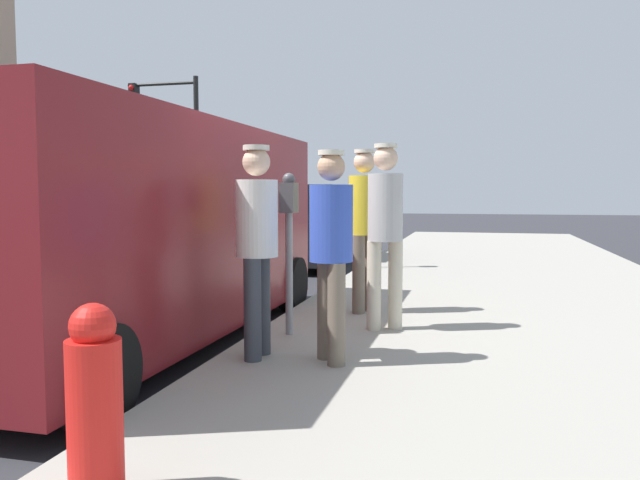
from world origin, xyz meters
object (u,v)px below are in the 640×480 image
Objects in this scene: fire_hydrant at (95,403)px; pedestrian_in_blue at (331,242)px; parked_van at (137,227)px; pedestrian_in_white at (257,237)px; pedestrian_in_yellow at (364,219)px; parked_sedan_ahead at (307,228)px; traffic_light_corner at (172,130)px; parking_meter_near at (289,225)px; pedestrian_in_gray at (385,223)px; parking_meter_far at (379,210)px.

pedestrian_in_blue is at bearing 78.06° from fire_hydrant.
parked_van is at bearing 117.40° from fire_hydrant.
pedestrian_in_white is 0.33× the size of parked_van.
pedestrian_in_white is (-0.61, -0.01, 0.03)m from pedestrian_in_blue.
parked_sedan_ahead is at bearing 111.29° from pedestrian_in_yellow.
parked_van is at bearing -144.57° from pedestrian_in_yellow.
parked_sedan_ahead is at bearing 102.56° from pedestrian_in_white.
traffic_light_corner is 18.32m from fire_hydrant.
pedestrian_in_white is (-0.01, -0.86, -0.05)m from parking_meter_near.
pedestrian_in_yellow is 4.56m from fire_hydrant.
traffic_light_corner is at bearing 119.69° from pedestrian_in_white.
pedestrian_in_blue is 0.32× the size of parked_van.
fire_hydrant is at bearing -101.94° from pedestrian_in_blue.
pedestrian_in_gray is 3.80m from fire_hydrant.
parking_meter_far is at bearing -41.71° from parked_sedan_ahead.
pedestrian_in_gray reaches higher than pedestrian_in_white.
fire_hydrant is at bearing -88.23° from parking_meter_near.
pedestrian_in_gray is at bearing 79.47° from pedestrian_in_blue.
parked_van is 14.80m from traffic_light_corner.
parked_sedan_ahead is at bearing 92.15° from parked_van.
parked_van is at bearing 154.50° from pedestrian_in_white.
parking_meter_near is at bearing 125.38° from pedestrian_in_blue.
pedestrian_in_yellow is 1.00× the size of pedestrian_in_gray.
parked_van is at bearing -174.40° from parking_meter_near.
fire_hydrant is (0.10, -3.23, -0.61)m from parking_meter_near.
parking_meter_far is at bearing 89.94° from pedestrian_in_white.
traffic_light_corner is at bearing 125.59° from pedestrian_in_yellow.
pedestrian_in_yellow is (0.49, -4.21, 0.02)m from parking_meter_far.
pedestrian_in_yellow is 2.11× the size of fire_hydrant.
pedestrian_in_blue is at bearing -100.53° from pedestrian_in_gray.
parked_van is at bearing -87.85° from parked_sedan_ahead.
parking_meter_near is 7.29m from parked_sedan_ahead.
parked_van reaches higher than pedestrian_in_blue.
pedestrian_in_yellow is at bearing 113.20° from pedestrian_in_gray.
parking_meter_near is 0.84× the size of pedestrian_in_yellow.
fire_hydrant is at bearing -89.34° from parking_meter_far.
parked_sedan_ahead is (-1.76, 7.92, -0.38)m from pedestrian_in_white.
parking_meter_near is at bearing -111.03° from pedestrian_in_yellow.
parking_meter_far is at bearing 90.00° from parking_meter_near.
fire_hydrant is (-0.74, -3.67, -0.63)m from pedestrian_in_gray.
parked_van reaches higher than pedestrian_in_white.
pedestrian_in_blue is at bearing -58.42° from traffic_light_corner.
pedestrian_in_white is 1.55m from pedestrian_in_gray.
traffic_light_corner reaches higher than pedestrian_in_white.
traffic_light_corner is (-7.90, 12.99, 2.34)m from parking_meter_near.
pedestrian_in_white is at bearing -60.31° from traffic_light_corner.
pedestrian_in_blue is at bearing -54.62° from parking_meter_near.
parking_meter_far is 6.34m from pedestrian_in_white.
parking_meter_far is 0.91× the size of pedestrian_in_blue.
pedestrian_in_blue is at bearing -18.49° from parked_van.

